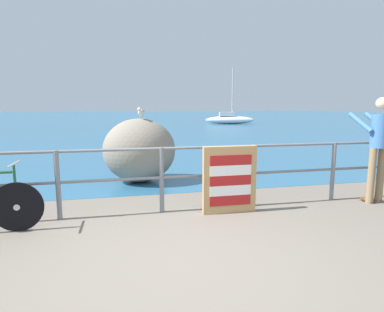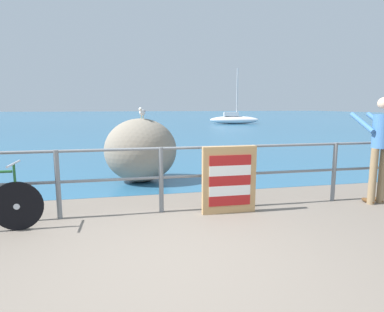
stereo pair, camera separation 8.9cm
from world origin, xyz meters
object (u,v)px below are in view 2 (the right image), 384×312
(breakwater_boulder_main, at_px, (141,150))
(sailboat, at_px, (234,119))
(seagull, at_px, (142,112))
(person_at_railing, at_px, (379,145))
(folded_deckchair_stack, at_px, (229,180))

(breakwater_boulder_main, relative_size, sailboat, 0.32)
(seagull, xyz_separation_m, sailboat, (9.32, 20.94, -1.09))
(person_at_railing, bearing_deg, seagull, 52.03)
(person_at_railing, relative_size, breakwater_boulder_main, 1.15)
(sailboat, bearing_deg, person_at_railing, -91.53)
(seagull, bearing_deg, folded_deckchair_stack, 46.46)
(seagull, relative_size, sailboat, 0.07)
(folded_deckchair_stack, bearing_deg, seagull, 116.42)
(folded_deckchair_stack, height_order, sailboat, sailboat)
(breakwater_boulder_main, height_order, seagull, seagull)
(breakwater_boulder_main, bearing_deg, person_at_railing, -32.49)
(person_at_railing, relative_size, seagull, 5.24)
(seagull, distance_m, sailboat, 22.95)
(folded_deckchair_stack, relative_size, breakwater_boulder_main, 0.67)
(person_at_railing, height_order, sailboat, sailboat)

